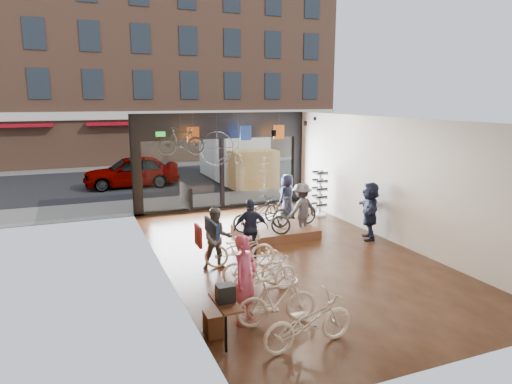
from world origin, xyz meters
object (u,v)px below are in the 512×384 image
display_bike_left (262,219)px  customer_4 (287,197)px  display_bike_mid (295,211)px  customer_5 (370,211)px  street_car (131,171)px  display_bike_right (259,211)px  customer_3 (302,209)px  customer_2 (251,229)px  customer_0 (245,279)px  customer_1 (217,239)px  floor_bike_1 (277,301)px  hung_bike (181,141)px  floor_bike_0 (308,321)px  floor_bike_2 (264,275)px  floor_bike_4 (240,249)px  penny_farthing (224,149)px  display_platform (275,232)px  floor_bike_3 (254,267)px  box_truck (239,157)px

display_bike_left → customer_4: customer_4 is taller
display_bike_mid → customer_5: (2.00, -1.23, 0.12)m
display_bike_mid → customer_5: bearing=-125.3°
street_car → display_bike_right: 10.25m
street_car → customer_3: 11.31m
customer_4 → customer_3: bearing=47.4°
customer_2 → customer_3: size_ratio=0.97×
customer_0 → customer_1: size_ratio=1.10×
customer_0 → customer_1: customer_0 is taller
floor_bike_1 → hung_bike: 8.25m
customer_2 → customer_5: customer_5 is taller
floor_bike_1 → customer_1: bearing=9.0°
floor_bike_0 → customer_1: 4.26m
display_bike_left → customer_4: 3.02m
floor_bike_2 → hung_bike: size_ratio=1.08×
floor_bike_0 → customer_5: customer_5 is taller
display_bike_mid → display_bike_left: bearing=102.5°
floor_bike_4 → penny_farthing: (1.35, 5.37, 2.02)m
display_platform → customer_5: (2.63, -1.35, 0.76)m
floor_bike_2 → penny_farthing: (1.42, 7.18, 2.05)m
display_bike_left → floor_bike_2: bearing=-172.1°
customer_4 → customer_1: bearing=15.1°
floor_bike_3 → penny_farthing: 7.10m
floor_bike_0 → floor_bike_3: (0.12, 2.87, -0.02)m
street_car → customer_0: 15.36m
box_truck → customer_3: 9.68m
display_bike_mid → customer_4: 2.02m
floor_bike_1 → display_platform: bearing=-18.2°
floor_bike_3 → customer_0: (-0.83, -1.60, 0.44)m
floor_bike_3 → display_platform: (2.08, 3.41, -0.30)m
box_truck → penny_farthing: (-2.80, -6.12, 1.12)m
display_platform → customer_0: size_ratio=1.34×
floor_bike_2 → customer_4: (3.34, 5.73, 0.38)m
display_platform → display_bike_right: (-0.34, 0.50, 0.60)m
floor_bike_2 → customer_4: 6.65m
floor_bike_0 → floor_bike_1: floor_bike_1 is taller
floor_bike_0 → penny_farthing: bearing=-14.4°
customer_3 → customer_4: size_ratio=1.03×
display_platform → customer_3: (0.83, -0.22, 0.71)m
penny_farthing → customer_1: bearing=-110.1°
customer_5 → floor_bike_3: bearing=-37.7°
customer_4 → penny_farthing: penny_farthing is taller
street_car → display_bike_left: (2.51, -10.85, -0.02)m
display_platform → customer_3: bearing=-15.1°
box_truck → customer_1: box_truck is taller
display_bike_right → floor_bike_4: bearing=120.7°
floor_bike_3 → display_platform: 4.00m
floor_bike_3 → customer_3: (2.91, 3.18, 0.41)m
floor_bike_2 → display_bike_right: bearing=-30.3°
customer_4 → hung_bike: (-3.66, 0.76, 2.09)m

